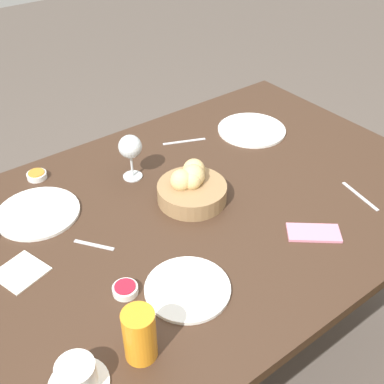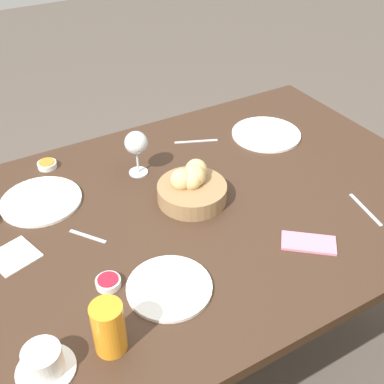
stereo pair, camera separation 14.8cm
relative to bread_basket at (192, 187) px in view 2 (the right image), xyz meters
The scene contains 16 objects.
ground_plane 0.78m from the bread_basket, 100.87° to the left, with size 10.00×10.00×0.00m, color #564C44.
dining_table 0.13m from the bread_basket, 100.87° to the left, with size 1.59×1.07×0.74m.
bread_basket is the anchor object (origin of this frame).
plate_near_left 0.48m from the bread_basket, 156.01° to the right, with size 0.26×0.26×0.01m.
plate_near_right 0.47m from the bread_basket, 27.80° to the right, with size 0.25×0.25×0.01m.
plate_far_center 0.38m from the bread_basket, 51.27° to the left, with size 0.22×0.22×0.01m.
juice_glass 0.57m from the bread_basket, 41.59° to the left, with size 0.07×0.07×0.13m.
wine_glass 0.24m from the bread_basket, 67.99° to the right, with size 0.08×0.08×0.16m.
coffee_cup 0.68m from the bread_basket, 32.46° to the left, with size 0.13×0.13×0.07m.
jam_bowl_berry 0.42m from the bread_basket, 29.44° to the left, with size 0.06×0.06×0.02m.
jam_bowl_honey 0.52m from the bread_basket, 49.42° to the right, with size 0.06×0.06×0.02m.
fork_silver 0.53m from the bread_basket, 143.76° to the left, with size 0.04×0.16×0.00m.
knife_silver 0.34m from the bread_basket, 122.78° to the right, with size 0.15×0.07×0.00m.
spoon_coffee 0.35m from the bread_basket, ahead, with size 0.08×0.10×0.00m.
napkin 0.55m from the bread_basket, ahead, with size 0.14×0.14×0.00m.
cell_phone 0.39m from the bread_basket, 117.36° to the left, with size 0.16×0.15×0.01m.
Camera 2 is at (0.60, 0.99, 1.66)m, focal length 45.00 mm.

